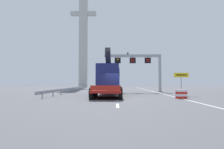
# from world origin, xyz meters

# --- Properties ---
(ground) EXTENTS (112.00, 112.00, 0.00)m
(ground) POSITION_xyz_m (0.00, 0.00, 0.00)
(ground) COLOR #5B5B60
(lane_markings) EXTENTS (0.20, 47.19, 0.01)m
(lane_markings) POSITION_xyz_m (-0.07, 16.30, 0.01)
(lane_markings) COLOR silver
(lane_markings) RESTS_ON ground
(edge_line_right) EXTENTS (0.20, 63.00, 0.01)m
(edge_line_right) POSITION_xyz_m (6.20, 12.00, 0.01)
(edge_line_right) COLOR silver
(edge_line_right) RESTS_ON ground
(overhead_lane_gantry) EXTENTS (9.73, 0.90, 6.60)m
(overhead_lane_gantry) POSITION_xyz_m (3.88, 14.18, 5.01)
(overhead_lane_gantry) COLOR #9EA0A5
(overhead_lane_gantry) RESTS_ON ground
(heavy_haul_truck_red) EXTENTS (3.11, 14.08, 5.30)m
(heavy_haul_truck_red) POSITION_xyz_m (-1.03, 6.05, 1.99)
(heavy_haul_truck_red) COLOR red
(heavy_haul_truck_red) RESTS_ON ground
(exit_sign_yellow) EXTENTS (1.74, 0.15, 2.75)m
(exit_sign_yellow) POSITION_xyz_m (7.73, 4.96, 2.13)
(exit_sign_yellow) COLOR #9EA0A5
(exit_sign_yellow) RESTS_ON ground
(crash_barrier_striped) EXTENTS (1.04, 0.59, 0.90)m
(crash_barrier_striped) POSITION_xyz_m (6.21, 0.24, 0.45)
(crash_barrier_striped) COLOR red
(crash_barrier_striped) RESTS_ON ground
(guardrail_left) EXTENTS (0.13, 29.86, 0.76)m
(guardrail_left) POSITION_xyz_m (-7.37, 12.93, 0.56)
(guardrail_left) COLOR #999EA3
(guardrail_left) RESTS_ON ground
(bridge_pylon_distant) EXTENTS (9.00, 2.00, 41.74)m
(bridge_pylon_distant) POSITION_xyz_m (-11.79, 50.63, 21.27)
(bridge_pylon_distant) COLOR #B7B7B2
(bridge_pylon_distant) RESTS_ON ground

